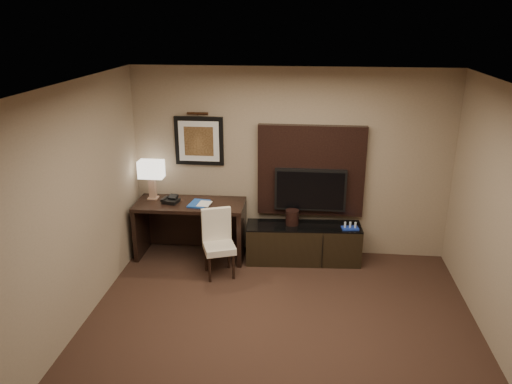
# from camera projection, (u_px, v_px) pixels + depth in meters

# --- Properties ---
(floor) EXTENTS (4.50, 5.00, 0.01)m
(floor) POSITION_uv_depth(u_px,v_px,m) (277.00, 355.00, 5.20)
(floor) COLOR black
(floor) RESTS_ON ground
(ceiling) EXTENTS (4.50, 5.00, 0.01)m
(ceiling) POSITION_uv_depth(u_px,v_px,m) (281.00, 94.00, 4.30)
(ceiling) COLOR silver
(ceiling) RESTS_ON wall_back
(wall_back) EXTENTS (4.50, 0.01, 2.70)m
(wall_back) POSITION_uv_depth(u_px,v_px,m) (290.00, 163.00, 7.09)
(wall_back) COLOR gray
(wall_back) RESTS_ON floor
(wall_left) EXTENTS (0.01, 5.00, 2.70)m
(wall_left) POSITION_uv_depth(u_px,v_px,m) (54.00, 226.00, 4.98)
(wall_left) COLOR gray
(wall_left) RESTS_ON floor
(desk) EXTENTS (1.56, 0.69, 0.83)m
(desk) POSITION_uv_depth(u_px,v_px,m) (191.00, 230.00, 7.21)
(desk) COLOR black
(desk) RESTS_ON floor
(credenza) EXTENTS (1.63, 0.55, 0.55)m
(credenza) POSITION_uv_depth(u_px,v_px,m) (303.00, 243.00, 7.10)
(credenza) COLOR black
(credenza) RESTS_ON floor
(tv_wall_panel) EXTENTS (1.50, 0.12, 1.30)m
(tv_wall_panel) POSITION_uv_depth(u_px,v_px,m) (311.00, 171.00, 7.03)
(tv_wall_panel) COLOR black
(tv_wall_panel) RESTS_ON wall_back
(tv) EXTENTS (1.00, 0.08, 0.60)m
(tv) POSITION_uv_depth(u_px,v_px,m) (310.00, 190.00, 7.02)
(tv) COLOR black
(tv) RESTS_ON tv_wall_panel
(artwork) EXTENTS (0.70, 0.04, 0.70)m
(artwork) POSITION_uv_depth(u_px,v_px,m) (199.00, 141.00, 7.10)
(artwork) COLOR black
(artwork) RESTS_ON wall_back
(picture_light) EXTENTS (0.04, 0.04, 0.30)m
(picture_light) POSITION_uv_depth(u_px,v_px,m) (197.00, 114.00, 6.93)
(picture_light) COLOR #422515
(picture_light) RESTS_ON wall_back
(desk_chair) EXTENTS (0.53, 0.57, 0.83)m
(desk_chair) POSITION_uv_depth(u_px,v_px,m) (219.00, 247.00, 6.66)
(desk_chair) COLOR beige
(desk_chair) RESTS_ON floor
(table_lamp) EXTENTS (0.37, 0.27, 0.55)m
(table_lamp) POSITION_uv_depth(u_px,v_px,m) (152.00, 181.00, 7.15)
(table_lamp) COLOR tan
(table_lamp) RESTS_ON desk
(desk_phone) EXTENTS (0.25, 0.23, 0.11)m
(desk_phone) POSITION_uv_depth(u_px,v_px,m) (171.00, 199.00, 7.06)
(desk_phone) COLOR black
(desk_phone) RESTS_ON desk
(blue_folder) EXTENTS (0.29, 0.36, 0.02)m
(blue_folder) POSITION_uv_depth(u_px,v_px,m) (199.00, 204.00, 7.01)
(blue_folder) COLOR #174196
(blue_folder) RESTS_ON desk
(book) EXTENTS (0.18, 0.04, 0.24)m
(book) POSITION_uv_depth(u_px,v_px,m) (198.00, 197.00, 6.97)
(book) COLOR #B3A28D
(book) RESTS_ON desk
(ice_bucket) EXTENTS (0.21, 0.21, 0.21)m
(ice_bucket) POSITION_uv_depth(u_px,v_px,m) (292.00, 217.00, 7.01)
(ice_bucket) COLOR black
(ice_bucket) RESTS_ON credenza
(minibar_tray) EXTENTS (0.25, 0.17, 0.08)m
(minibar_tray) POSITION_uv_depth(u_px,v_px,m) (350.00, 226.00, 6.88)
(minibar_tray) COLOR #17309A
(minibar_tray) RESTS_ON credenza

